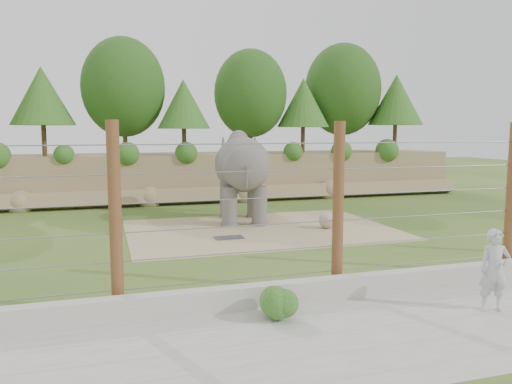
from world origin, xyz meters
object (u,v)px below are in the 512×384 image
object	(u,v)px
elephant	(242,178)
barrier_fence	(338,208)
stone_ball	(327,220)
zookeeper	(494,270)

from	to	relation	value
elephant	barrier_fence	distance (m)	9.44
elephant	barrier_fence	bearing A→B (deg)	-81.15
barrier_fence	elephant	bearing A→B (deg)	88.09
elephant	stone_ball	world-z (taller)	elephant
elephant	barrier_fence	size ratio (longest dim) A/B	0.23
barrier_fence	zookeeper	distance (m)	3.54
stone_ball	barrier_fence	bearing A→B (deg)	-113.43
elephant	stone_ball	distance (m)	3.96
barrier_fence	zookeeper	xyz separation A→B (m)	(2.56, -2.17, -1.12)
stone_ball	barrier_fence	xyz separation A→B (m)	(-3.02, -6.97, 1.67)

